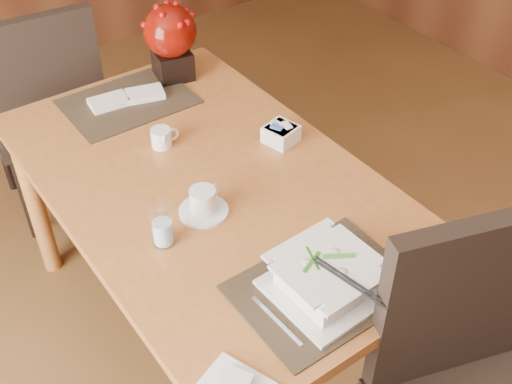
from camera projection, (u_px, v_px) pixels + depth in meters
dining_table at (211, 202)px, 2.07m from camera, size 0.90×1.50×0.75m
placemat_near at (323, 287)px, 1.66m from camera, size 0.45×0.33×0.01m
placemat_far at (128, 101)px, 2.34m from camera, size 0.45×0.33×0.01m
soup_setting at (326, 278)px, 1.62m from camera, size 0.27×0.27×0.11m
coffee_cup at (203, 203)px, 1.86m from camera, size 0.15×0.15×0.08m
water_glass at (162, 224)px, 1.75m from camera, size 0.06×0.06×0.14m
creamer_jug at (161, 138)px, 2.12m from camera, size 0.10×0.10×0.06m
sugar_caddy at (281, 134)px, 2.14m from camera, size 0.12×0.12×0.06m
berry_decor at (170, 38)px, 2.38m from camera, size 0.20×0.20×0.29m
napkins_far at (130, 97)px, 2.34m from camera, size 0.29×0.15×0.02m
far_chair at (45, 105)px, 2.66m from camera, size 0.51×0.51×1.01m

